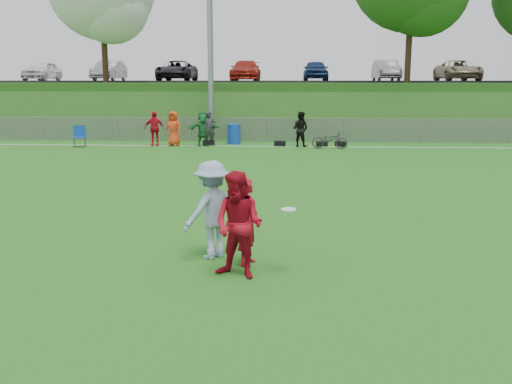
# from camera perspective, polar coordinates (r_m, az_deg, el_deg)

# --- Properties ---
(ground) EXTENTS (120.00, 120.00, 0.00)m
(ground) POSITION_cam_1_polar(r_m,az_deg,el_deg) (10.36, -3.47, -7.10)
(ground) COLOR #135B17
(ground) RESTS_ON ground
(sideline_far) EXTENTS (60.00, 0.10, 0.01)m
(sideline_far) POSITION_cam_1_polar(r_m,az_deg,el_deg) (27.97, 0.89, 4.60)
(sideline_far) COLOR white
(sideline_far) RESTS_ON ground
(fence) EXTENTS (58.00, 0.06, 1.30)m
(fence) POSITION_cam_1_polar(r_m,az_deg,el_deg) (29.89, 1.06, 6.27)
(fence) COLOR gray
(fence) RESTS_ON ground
(light_pole) EXTENTS (1.20, 0.40, 12.15)m
(light_pole) POSITION_cam_1_polar(r_m,az_deg,el_deg) (31.03, -4.65, 17.62)
(light_pole) COLOR gray
(light_pole) RESTS_ON ground
(berm) EXTENTS (120.00, 18.00, 3.00)m
(berm) POSITION_cam_1_polar(r_m,az_deg,el_deg) (40.81, 1.70, 8.81)
(berm) COLOR #215016
(berm) RESTS_ON ground
(parking_lot) EXTENTS (120.00, 12.00, 0.10)m
(parking_lot) POSITION_cam_1_polar(r_m,az_deg,el_deg) (42.77, 1.79, 11.00)
(parking_lot) COLOR black
(parking_lot) RESTS_ON berm
(car_row) EXTENTS (32.04, 5.18, 1.44)m
(car_row) POSITION_cam_1_polar(r_m,az_deg,el_deg) (41.83, 0.12, 12.05)
(car_row) COLOR white
(car_row) RESTS_ON parking_lot
(spectator_row) EXTENTS (8.21, 1.01, 1.69)m
(spectator_row) POSITION_cam_1_polar(r_m,az_deg,el_deg) (28.12, -4.53, 6.33)
(spectator_row) COLOR red
(spectator_row) RESTS_ON ground
(gear_bags) EXTENTS (7.10, 0.52, 0.26)m
(gear_bags) POSITION_cam_1_polar(r_m,az_deg,el_deg) (28.03, 3.18, 4.85)
(gear_bags) COLOR black
(gear_bags) RESTS_ON ground
(player_red_left) EXTENTS (0.47, 0.63, 1.56)m
(player_red_left) POSITION_cam_1_polar(r_m,az_deg,el_deg) (10.07, -0.86, -2.98)
(player_red_left) COLOR #A90B20
(player_red_left) RESTS_ON ground
(player_red_center) EXTENTS (1.06, 0.95, 1.79)m
(player_red_center) POSITION_cam_1_polar(r_m,az_deg,el_deg) (9.38, -1.74, -3.33)
(player_red_center) COLOR #A60B1D
(player_red_center) RESTS_ON ground
(player_blue) EXTENTS (1.31, 1.29, 1.81)m
(player_blue) POSITION_cam_1_polar(r_m,az_deg,el_deg) (10.45, -4.41, -1.79)
(player_blue) COLOR #8BA2C1
(player_blue) RESTS_ON ground
(frisbee) EXTENTS (0.26, 0.26, 0.02)m
(frisbee) POSITION_cam_1_polar(r_m,az_deg,el_deg) (9.50, 3.27, -1.75)
(frisbee) COLOR silver
(frisbee) RESTS_ON ground
(recycling_bin) EXTENTS (0.71, 0.71, 1.00)m
(recycling_bin) POSITION_cam_1_polar(r_m,az_deg,el_deg) (29.02, -2.22, 5.82)
(recycling_bin) COLOR #103CB4
(recycling_bin) RESTS_ON ground
(camp_chair) EXTENTS (0.71, 0.71, 1.03)m
(camp_chair) POSITION_cam_1_polar(r_m,az_deg,el_deg) (28.98, -17.22, 4.92)
(camp_chair) COLOR #0E409F
(camp_chair) RESTS_ON ground
(bicycle) EXTENTS (1.70, 0.71, 0.87)m
(bicycle) POSITION_cam_1_polar(r_m,az_deg,el_deg) (27.17, 7.38, 5.22)
(bicycle) COLOR #28282A
(bicycle) RESTS_ON ground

